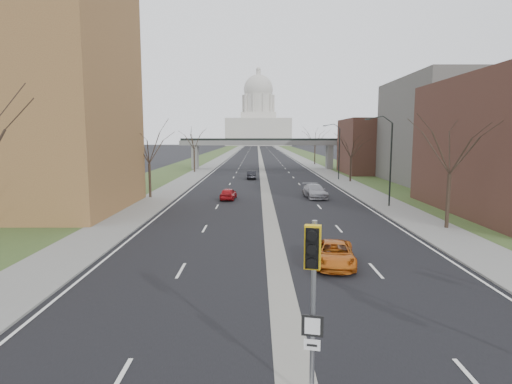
{
  "coord_description": "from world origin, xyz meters",
  "views": [
    {
      "loc": [
        -1.1,
        -9.18,
        6.85
      ],
      "look_at": [
        -1.15,
        12.83,
        3.98
      ],
      "focal_mm": 30.0,
      "sensor_mm": 36.0,
      "label": 1
    }
  ],
  "objects_px": {
    "signal_pole_median": "(313,281)",
    "car_left_near": "(228,194)",
    "car_left_far": "(251,175)",
    "car_right_mid": "(315,191)",
    "car_right_near": "(335,254)"
  },
  "relations": [
    {
      "from": "signal_pole_median",
      "to": "car_left_near",
      "type": "xyz_separation_m",
      "value": [
        -4.47,
        36.06,
        -2.7
      ]
    },
    {
      "from": "car_left_far",
      "to": "car_right_mid",
      "type": "xyz_separation_m",
      "value": [
        7.38,
        -21.42,
        0.09
      ]
    },
    {
      "from": "car_left_far",
      "to": "car_right_mid",
      "type": "distance_m",
      "value": 22.66
    },
    {
      "from": "car_left_far",
      "to": "car_right_mid",
      "type": "height_order",
      "value": "car_right_mid"
    },
    {
      "from": "signal_pole_median",
      "to": "car_left_near",
      "type": "distance_m",
      "value": 36.43
    },
    {
      "from": "signal_pole_median",
      "to": "car_left_near",
      "type": "bearing_deg",
      "value": 109.55
    },
    {
      "from": "signal_pole_median",
      "to": "car_left_far",
      "type": "xyz_separation_m",
      "value": [
        -2.26,
        58.82,
        -2.68
      ]
    },
    {
      "from": "car_left_near",
      "to": "car_left_far",
      "type": "bearing_deg",
      "value": -90.7
    },
    {
      "from": "signal_pole_median",
      "to": "car_right_near",
      "type": "relative_size",
      "value": 1.07
    },
    {
      "from": "signal_pole_median",
      "to": "car_right_mid",
      "type": "relative_size",
      "value": 0.92
    },
    {
      "from": "car_left_near",
      "to": "signal_pole_median",
      "type": "bearing_deg",
      "value": 101.92
    },
    {
      "from": "car_right_near",
      "to": "car_right_mid",
      "type": "bearing_deg",
      "value": 91.98
    },
    {
      "from": "car_right_near",
      "to": "car_right_mid",
      "type": "height_order",
      "value": "car_right_mid"
    },
    {
      "from": "car_left_near",
      "to": "car_left_far",
      "type": "relative_size",
      "value": 0.94
    },
    {
      "from": "car_left_near",
      "to": "car_right_mid",
      "type": "xyz_separation_m",
      "value": [
        9.59,
        1.34,
        0.11
      ]
    }
  ]
}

